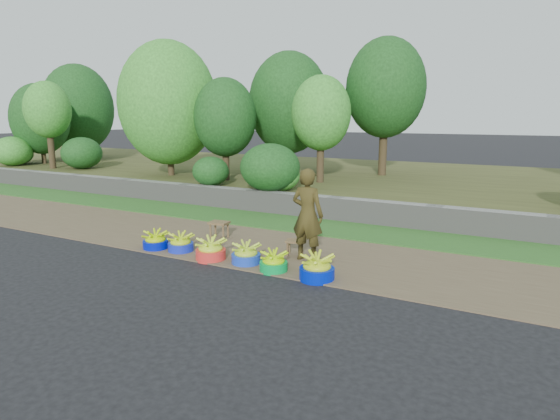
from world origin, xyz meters
The scene contains 15 objects.
ground_plane centered at (0.00, 0.00, 0.00)m, with size 120.00×120.00×0.00m, color black.
dirt_shoulder centered at (0.00, 1.25, 0.01)m, with size 80.00×2.50×0.02m, color brown.
grass_verge centered at (0.00, 3.25, 0.02)m, with size 80.00×1.50×0.04m, color #2D5F21.
retaining_wall centered at (0.00, 4.10, 0.28)m, with size 80.00×0.35×0.55m, color gray.
earth_bank centered at (0.00, 9.00, 0.25)m, with size 80.00×10.00×0.50m, color #43451F.
vegetation centered at (-0.33, 7.47, 2.77)m, with size 31.87×6.67×4.82m.
basin_a centered at (-2.03, 0.29, 0.15)m, with size 0.46×0.46×0.34m.
basin_b centered at (-1.51, 0.37, 0.15)m, with size 0.46×0.46×0.34m.
basin_c centered at (-0.74, 0.23, 0.17)m, with size 0.51×0.51×0.38m.
basin_d centered at (-0.09, 0.33, 0.16)m, with size 0.48×0.48×0.36m.
basin_e centered at (0.49, 0.21, 0.15)m, with size 0.44×0.44×0.33m.
basin_f centered at (1.24, 0.19, 0.18)m, with size 0.53×0.53×0.39m.
stool_left centered at (-1.43, 1.45, 0.28)m, with size 0.40×0.32×0.33m.
stool_right centered at (0.42, 1.11, 0.23)m, with size 0.35×0.30×0.27m.
vendor_woman centered at (0.73, 0.94, 0.80)m, with size 0.57×0.37×1.56m, color black.
Camera 1 is at (3.90, -5.94, 2.42)m, focal length 30.00 mm.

